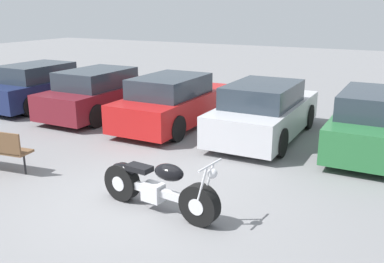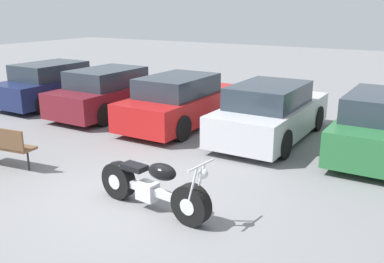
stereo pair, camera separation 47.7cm
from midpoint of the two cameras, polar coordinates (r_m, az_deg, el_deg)
ground_plane at (r=7.49m, az=-8.67°, el=-9.23°), size 60.00×60.00×0.00m
motorcycle at (r=6.98m, az=-6.63°, el=-7.45°), size 2.23×0.69×1.02m
parked_car_navy at (r=15.26m, az=-20.23°, el=5.72°), size 1.79×4.22×1.42m
parked_car_maroon at (r=13.41m, az=-13.00°, el=4.97°), size 1.79×4.22×1.42m
parked_car_red at (r=11.87m, az=-3.59°, el=3.92°), size 1.79×4.22×1.42m
parked_car_silver at (r=10.86m, az=8.40°, el=2.61°), size 1.79×4.22×1.42m
parked_car_green at (r=10.52m, az=22.13°, el=1.12°), size 1.79×4.22×1.42m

